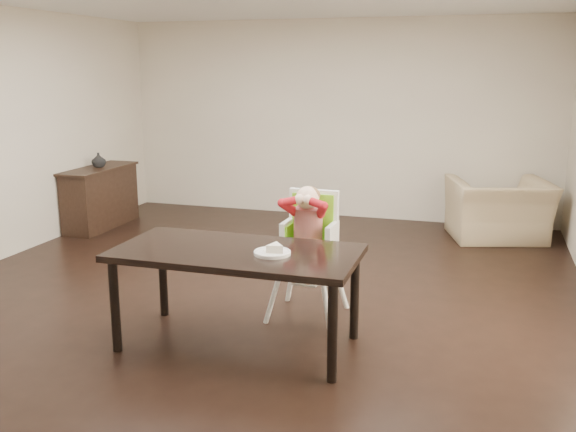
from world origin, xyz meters
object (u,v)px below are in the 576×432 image
at_px(sideboard, 100,197).
at_px(dining_table, 237,260).
at_px(high_chair, 309,225).
at_px(armchair, 499,200).

bearing_deg(sideboard, dining_table, -43.40).
distance_m(dining_table, sideboard, 4.24).
distance_m(high_chair, sideboard, 4.07).
relative_size(high_chair, sideboard, 0.89).
height_order(dining_table, sideboard, sideboard).
bearing_deg(dining_table, sideboard, 136.60).
relative_size(dining_table, high_chair, 1.61).
bearing_deg(armchair, dining_table, 47.05).
relative_size(high_chair, armchair, 0.99).
bearing_deg(high_chair, armchair, 64.70).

